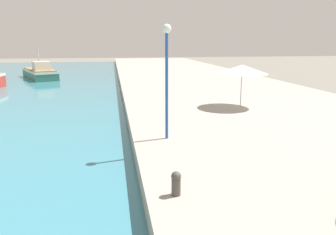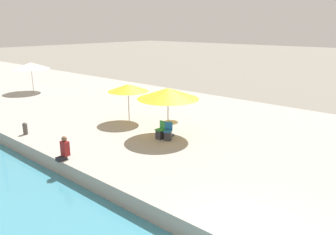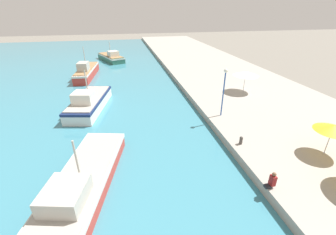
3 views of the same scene
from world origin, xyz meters
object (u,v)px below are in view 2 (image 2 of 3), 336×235
cafe_umbrella_striped (31,66)px  mooring_bollard (25,128)px  cafe_chair_right (168,134)px  cafe_umbrella_white (128,88)px  cafe_chair_left (160,133)px  cafe_table (170,126)px  person_at_quay (64,149)px  cafe_umbrella_pink (168,93)px

cafe_umbrella_striped → mooring_bollard: 12.65m
cafe_chair_right → cafe_umbrella_white: bearing=-45.3°
cafe_umbrella_striped → cafe_chair_right: bearing=-96.0°
cafe_chair_left → cafe_table: bearing=-90.0°
cafe_umbrella_white → cafe_chair_right: 4.49m
cafe_umbrella_striped → cafe_table: (-1.19, -16.89, -1.74)m
cafe_umbrella_striped → cafe_chair_right: size_ratio=3.37×
cafe_chair_left → person_at_quay: 4.91m
cafe_umbrella_white → mooring_bollard: size_ratio=3.71×
mooring_bollard → person_at_quay: bearing=-96.4°
cafe_chair_left → mooring_bollard: (-4.21, 5.93, 0.02)m
cafe_table → cafe_chair_left: 0.75m
cafe_umbrella_white → mooring_bollard: cafe_umbrella_white is taller
cafe_umbrella_white → cafe_chair_right: size_ratio=2.66×
cafe_chair_left → person_at_quay: person_at_quay is taller
cafe_umbrella_white → mooring_bollard: bearing=156.3°
cafe_umbrella_white → cafe_umbrella_striped: 13.27m
mooring_bollard → cafe_umbrella_striped: bearing=60.7°
cafe_umbrella_striped → cafe_table: 17.02m
cafe_umbrella_pink → cafe_table: (0.12, -0.06, -1.75)m
cafe_umbrella_striped → cafe_table: bearing=-94.0°
cafe_umbrella_white → mooring_bollard: (-5.33, 2.34, -1.71)m
cafe_umbrella_white → person_at_quay: cafe_umbrella_white is taller
mooring_bollard → cafe_chair_left: bearing=-54.6°
cafe_umbrella_striped → cafe_chair_left: bearing=-96.5°
cafe_umbrella_pink → cafe_chair_left: cafe_umbrella_pink is taller
cafe_umbrella_white → cafe_chair_right: bearing=-104.3°
cafe_umbrella_white → cafe_table: size_ratio=3.03×
cafe_umbrella_pink → cafe_umbrella_striped: size_ratio=1.04×
cafe_chair_left → person_at_quay: (-4.72, 1.34, 0.14)m
cafe_umbrella_white → cafe_chair_left: (-1.12, -3.59, -1.74)m
cafe_table → mooring_bollard: 7.76m
cafe_table → person_at_quay: size_ratio=0.77×
cafe_table → cafe_chair_left: (-0.72, 0.06, -0.21)m
cafe_chair_right → mooring_bollard: bearing=3.1°
cafe_umbrella_white → cafe_chair_left: 4.14m
cafe_umbrella_pink → cafe_umbrella_white: cafe_umbrella_pink is taller
cafe_umbrella_pink → cafe_chair_right: cafe_umbrella_pink is taller
cafe_umbrella_striped → mooring_bollard: bearing=-119.3°
cafe_chair_right → person_at_quay: bearing=38.8°
cafe_umbrella_striped → cafe_chair_left: cafe_umbrella_striped is taller
cafe_chair_left → cafe_umbrella_striped: bearing=-1.9°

